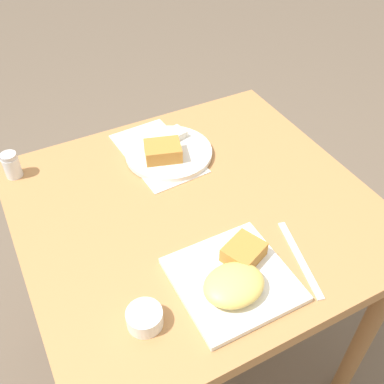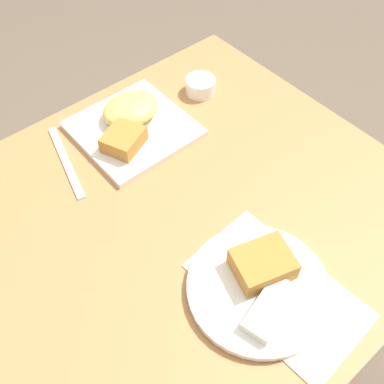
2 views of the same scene
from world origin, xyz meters
name	(u,v)px [view 1 (image 1 of 2)]	position (x,y,z in m)	size (l,w,h in m)	color
ground_plane	(195,353)	(0.00, 0.00, 0.00)	(8.00, 8.00, 0.00)	brown
dining_table	(196,232)	(0.00, 0.00, 0.65)	(0.85, 0.80, 0.75)	#B27A47
menu_card	(159,153)	(0.00, 0.23, 0.76)	(0.19, 0.30, 0.00)	silver
plate_square_near	(235,278)	(-0.04, -0.25, 0.78)	(0.23, 0.23, 0.06)	white
plate_oval_far	(167,151)	(0.02, 0.21, 0.77)	(0.24, 0.24, 0.05)	white
sauce_ramekin	(145,318)	(-0.24, -0.24, 0.77)	(0.07, 0.07, 0.04)	white
salt_shaker	(12,166)	(-0.37, 0.32, 0.79)	(0.04, 0.04, 0.07)	white
butter_knife	(300,258)	(0.12, -0.26, 0.76)	(0.07, 0.22, 0.00)	silver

